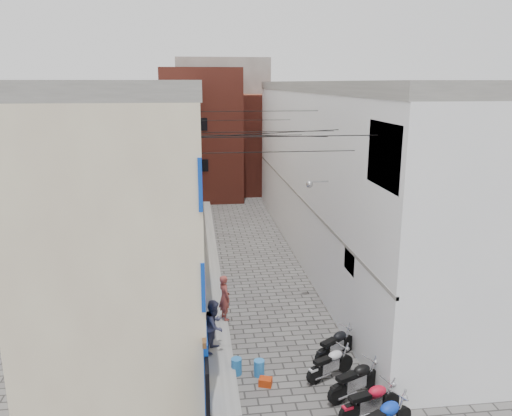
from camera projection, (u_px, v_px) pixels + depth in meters
name	position (u px, v px, depth m)	size (l,w,h in m)	color
plinth	(209.00, 257.00, 25.90)	(0.90, 26.00, 0.25)	slate
building_left	(147.00, 176.00, 24.42)	(5.10, 27.00, 9.00)	beige
building_right	(344.00, 171.00, 25.67)	(5.94, 26.00, 9.00)	white
building_far_brick_left	(202.00, 134.00, 39.14)	(6.00, 6.00, 10.00)	maroon
building_far_brick_right	(262.00, 143.00, 41.91)	(5.00, 6.00, 8.00)	maroon
building_far_concrete	(223.00, 122.00, 45.03)	(8.00, 5.00, 11.00)	slate
far_shopfront	(231.00, 188.00, 37.62)	(2.00, 0.30, 2.40)	black
overhead_wires	(263.00, 131.00, 19.28)	(5.80, 13.02, 1.32)	black
motorcycle_d	(371.00, 400.00, 13.57)	(0.61, 1.94, 1.13)	#A90C21
motorcycle_e	(356.00, 379.00, 14.50)	(0.64, 2.01, 1.16)	black
motorcycle_f	(330.00, 362.00, 15.45)	(0.57, 1.80, 1.04)	#B9BABF
motorcycle_g	(336.00, 343.00, 16.51)	(0.60, 1.91, 1.11)	black
person_a	(224.00, 297.00, 18.69)	(0.63, 0.42, 1.74)	#963E36
person_b	(214.00, 325.00, 16.50)	(0.86, 0.67, 1.77)	#34364F
water_jug_near	(259.00, 368.00, 15.62)	(0.33, 0.33, 0.52)	#2775C4
water_jug_far	(236.00, 366.00, 15.69)	(0.34, 0.34, 0.53)	#2267AA
red_crate	(265.00, 382.00, 15.13)	(0.39, 0.29, 0.24)	#AD300C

